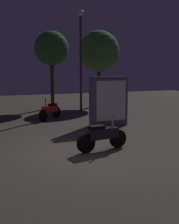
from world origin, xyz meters
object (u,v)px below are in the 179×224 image
Objects in this scene: motorcycle_red_parked_right at (50,111)px; kiosk_billboard at (109,101)px; motorcycle_black_foreground at (102,136)px; streetlamp_near at (81,49)px.

kiosk_billboard is at bearing 89.93° from motorcycle_red_parked_right.
motorcycle_black_foreground and motorcycle_red_parked_right have the same top height.
motorcycle_red_parked_right is 0.23× the size of streetlamp_near.
motorcycle_red_parked_right is 3.14m from kiosk_billboard.
motorcycle_black_foreground is at bearing -106.21° from streetlamp_near.
motorcycle_red_parked_right is 4.50m from streetlamp_near.
kiosk_billboard is at bearing 54.25° from motorcycle_black_foreground.
motorcycle_red_parked_right is at bearing -138.66° from streetlamp_near.
streetlamp_near is at bearing -178.63° from motorcycle_red_parked_right.
motorcycle_red_parked_right is at bearing 85.44° from motorcycle_black_foreground.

